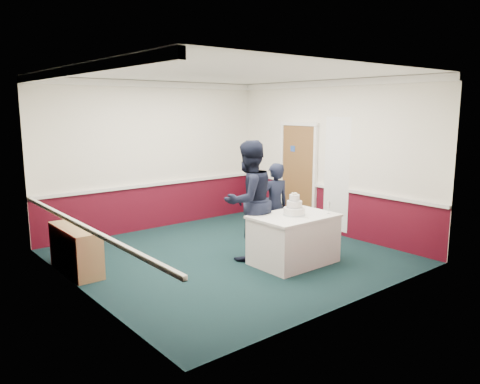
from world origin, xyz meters
TOP-DOWN VIEW (x-y plane):
  - ground at (0.00, 0.00)m, footprint 5.00×5.00m
  - room_shell at (0.08, 0.61)m, footprint 5.00×5.00m
  - sideboard at (-2.28, 0.88)m, footprint 0.41×1.20m
  - cake_table at (0.58, -0.91)m, footprint 1.32×0.92m
  - wedding_cake at (0.58, -0.91)m, footprint 0.35×0.35m
  - cake_knife at (0.55, -1.11)m, footprint 0.11×0.21m
  - champagne_flute at (1.08, -1.19)m, footprint 0.05×0.05m
  - person_man at (0.17, -0.29)m, footprint 0.98×0.78m
  - person_woman at (0.91, -0.12)m, footprint 0.61×0.46m

SIDE VIEW (x-z plane):
  - ground at x=0.00m, z-range 0.00..0.00m
  - sideboard at x=-2.28m, z-range 0.00..0.70m
  - cake_table at x=0.58m, z-range 0.01..0.80m
  - person_woman at x=0.91m, z-range 0.00..1.53m
  - cake_knife at x=0.55m, z-range 0.79..0.79m
  - wedding_cake at x=0.58m, z-range 0.72..1.08m
  - champagne_flute at x=1.08m, z-range 0.83..1.03m
  - person_man at x=0.17m, z-range 0.00..1.96m
  - room_shell at x=0.08m, z-range 0.47..3.47m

